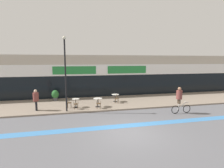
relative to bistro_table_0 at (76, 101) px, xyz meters
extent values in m
plane|color=#5B5B60|center=(2.98, -5.93, -0.66)|extent=(120.00, 120.00, 0.00)
cube|color=gray|center=(2.98, 1.32, -0.60)|extent=(40.00, 5.50, 0.12)
cube|color=#B2A899|center=(2.98, 6.07, 1.72)|extent=(40.00, 4.00, 4.75)
cube|color=black|center=(2.98, 4.10, 0.66)|extent=(38.80, 0.10, 2.40)
cube|color=white|center=(2.98, 4.12, 2.46)|extent=(39.20, 0.14, 1.20)
cube|color=#237A38|center=(0.03, 4.05, 2.46)|extent=(4.56, 0.08, 0.84)
cube|color=#237A38|center=(5.92, 4.05, 2.46)|extent=(4.56, 0.08, 0.84)
cube|color=#3D7AB7|center=(2.98, -4.81, -0.65)|extent=(36.00, 0.70, 0.01)
cylinder|color=black|center=(0.00, 0.00, -0.52)|extent=(0.36, 0.36, 0.02)
cylinder|color=black|center=(0.00, 0.00, -0.17)|extent=(0.07, 0.07, 0.73)
cylinder|color=silver|center=(0.00, 0.00, 0.21)|extent=(0.66, 0.66, 0.02)
cylinder|color=black|center=(1.88, -0.27, -0.52)|extent=(0.42, 0.42, 0.02)
cylinder|color=black|center=(1.88, -0.27, -0.16)|extent=(0.07, 0.07, 0.74)
cylinder|color=silver|center=(1.88, -0.27, 0.22)|extent=(0.76, 0.76, 0.02)
cylinder|color=black|center=(3.84, 1.28, -0.52)|extent=(0.40, 0.40, 0.02)
cylinder|color=black|center=(3.84, 1.28, -0.18)|extent=(0.07, 0.07, 0.71)
cylinder|color=silver|center=(3.84, 1.28, 0.19)|extent=(0.73, 0.73, 0.02)
cylinder|color=#4C3823|center=(0.00, -0.55, -0.10)|extent=(0.41, 0.41, 0.03)
cylinder|color=#4C3823|center=(-0.14, -0.41, -0.33)|extent=(0.03, 0.03, 0.42)
cylinder|color=#4C3823|center=(0.14, -0.41, -0.33)|extent=(0.03, 0.03, 0.42)
cylinder|color=#4C3823|center=(-0.14, -0.69, -0.33)|extent=(0.03, 0.03, 0.42)
cylinder|color=#4C3823|center=(0.14, -0.69, -0.33)|extent=(0.03, 0.03, 0.42)
torus|color=#4C3823|center=(0.00, -0.72, 0.16)|extent=(0.04, 0.41, 0.41)
cylinder|color=#4C3823|center=(-0.17, -0.72, 0.03)|extent=(0.03, 0.03, 0.23)
cylinder|color=#4C3823|center=(0.17, -0.72, 0.03)|extent=(0.03, 0.03, 0.23)
cylinder|color=#4C3823|center=(-0.55, 0.00, -0.10)|extent=(0.41, 0.41, 0.03)
cylinder|color=#4C3823|center=(-0.41, 0.14, -0.33)|extent=(0.03, 0.03, 0.42)
cylinder|color=#4C3823|center=(-0.41, -0.14, -0.33)|extent=(0.03, 0.03, 0.42)
cylinder|color=#4C3823|center=(-0.69, 0.14, -0.33)|extent=(0.03, 0.03, 0.42)
cylinder|color=#4C3823|center=(-0.69, -0.14, -0.33)|extent=(0.03, 0.03, 0.42)
torus|color=#4C3823|center=(-0.72, 0.01, 0.16)|extent=(0.41, 0.04, 0.41)
cylinder|color=#4C3823|center=(-0.71, 0.18, 0.03)|extent=(0.03, 0.03, 0.23)
cylinder|color=#4C3823|center=(-0.73, -0.17, 0.03)|extent=(0.03, 0.03, 0.23)
cylinder|color=#4C3823|center=(1.88, -0.82, -0.10)|extent=(0.44, 0.44, 0.03)
cylinder|color=#4C3823|center=(1.76, -0.66, -0.33)|extent=(0.03, 0.03, 0.42)
cylinder|color=#4C3823|center=(2.04, -0.69, -0.33)|extent=(0.03, 0.03, 0.42)
cylinder|color=#4C3823|center=(1.73, -0.94, -0.33)|extent=(0.03, 0.03, 0.42)
cylinder|color=#4C3823|center=(2.01, -0.97, -0.33)|extent=(0.03, 0.03, 0.42)
torus|color=#4C3823|center=(1.86, -0.99, 0.16)|extent=(0.07, 0.41, 0.41)
cylinder|color=#4C3823|center=(1.69, -0.97, 0.03)|extent=(0.03, 0.03, 0.23)
cylinder|color=#4C3823|center=(2.03, -1.01, 0.03)|extent=(0.03, 0.03, 0.23)
cylinder|color=#4C3823|center=(3.84, 0.73, -0.10)|extent=(0.45, 0.45, 0.03)
cylinder|color=#4C3823|center=(3.72, 0.89, -0.33)|extent=(0.03, 0.03, 0.42)
cylinder|color=#4C3823|center=(4.00, 0.85, -0.33)|extent=(0.03, 0.03, 0.42)
cylinder|color=#4C3823|center=(3.68, 0.61, -0.33)|extent=(0.03, 0.03, 0.42)
cylinder|color=#4C3823|center=(3.96, 0.57, -0.33)|extent=(0.03, 0.03, 0.42)
torus|color=#4C3823|center=(3.82, 0.56, 0.16)|extent=(0.08, 0.41, 0.41)
cylinder|color=#4C3823|center=(3.65, 0.58, 0.03)|extent=(0.03, 0.03, 0.23)
cylinder|color=#4C3823|center=(3.99, 0.54, 0.03)|extent=(0.03, 0.03, 0.23)
cylinder|color=#4C4C51|center=(-1.98, 3.06, -0.36)|extent=(0.45, 0.45, 0.35)
ellipsoid|color=#28662D|center=(-1.98, 3.06, 0.12)|extent=(0.72, 0.72, 0.86)
cylinder|color=black|center=(-0.74, -1.04, 2.30)|extent=(0.12, 0.12, 5.68)
sphere|color=beige|center=(-0.74, -1.04, 5.22)|extent=(0.26, 0.26, 0.26)
torus|color=black|center=(8.63, -3.20, -0.33)|extent=(0.66, 0.05, 0.66)
torus|color=black|center=(7.61, -3.20, -0.33)|extent=(0.66, 0.05, 0.66)
cylinder|color=silver|center=(8.17, -3.20, -0.05)|extent=(0.79, 0.05, 0.60)
cylinder|color=silver|center=(7.89, -3.20, -0.10)|extent=(0.04, 0.04, 0.46)
cylinder|color=silver|center=(8.58, -3.20, 0.23)|extent=(0.03, 0.48, 0.03)
cylinder|color=#4C3D2D|center=(7.89, -3.11, 0.32)|extent=(0.15, 0.15, 0.38)
cylinder|color=#4C3D2D|center=(7.89, -3.28, 0.32)|extent=(0.15, 0.15, 0.38)
cylinder|color=brown|center=(7.89, -3.20, 0.86)|extent=(0.45, 0.45, 0.69)
sphere|color=#9E7051|center=(7.89, -3.20, 1.33)|extent=(0.26, 0.26, 0.26)
cylinder|color=black|center=(-3.13, -0.36, -0.14)|extent=(0.19, 0.19, 0.79)
cylinder|color=black|center=(-3.18, -0.19, -0.14)|extent=(0.19, 0.19, 0.79)
cylinder|color=brown|center=(-3.16, -0.28, 0.59)|extent=(0.55, 0.55, 0.68)
sphere|color=beige|center=(-3.16, -0.28, 1.06)|extent=(0.26, 0.26, 0.26)
camera|label=1|loc=(-0.17, -15.10, 3.52)|focal=28.00mm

